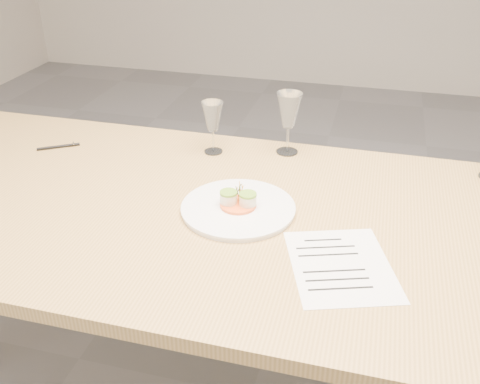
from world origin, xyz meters
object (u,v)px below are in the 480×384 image
(dinner_plate, at_px, (238,207))
(dining_table, at_px, (254,234))
(wine_glass_0, at_px, (213,118))
(wine_glass_1, at_px, (289,111))
(recipe_sheet, at_px, (341,265))
(ballpoint_pen, at_px, (59,147))

(dinner_plate, bearing_deg, dining_table, -2.95)
(dinner_plate, distance_m, wine_glass_0, 0.41)
(wine_glass_0, height_order, wine_glass_1, wine_glass_1)
(recipe_sheet, distance_m, wine_glass_0, 0.73)
(dining_table, xyz_separation_m, ballpoint_pen, (-0.76, 0.25, 0.07))
(wine_glass_0, bearing_deg, wine_glass_1, 14.49)
(dining_table, distance_m, ballpoint_pen, 0.80)
(dining_table, relative_size, recipe_sheet, 6.66)
(dinner_plate, distance_m, ballpoint_pen, 0.76)
(wine_glass_0, distance_m, wine_glass_1, 0.25)
(dining_table, xyz_separation_m, wine_glass_1, (0.02, 0.42, 0.22))
(dining_table, height_order, wine_glass_1, wine_glass_1)
(dining_table, height_order, dinner_plate, dinner_plate)
(ballpoint_pen, bearing_deg, recipe_sheet, -55.48)
(dining_table, bearing_deg, wine_glass_1, 87.79)
(ballpoint_pen, bearing_deg, dining_table, -50.87)
(dinner_plate, bearing_deg, ballpoint_pen, 161.15)
(recipe_sheet, xyz_separation_m, wine_glass_0, (-0.49, 0.53, 0.13))
(dining_table, height_order, wine_glass_0, wine_glass_0)
(dining_table, distance_m, wine_glass_0, 0.46)
(dinner_plate, distance_m, wine_glass_1, 0.44)
(ballpoint_pen, height_order, wine_glass_0, wine_glass_0)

